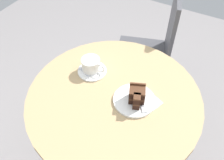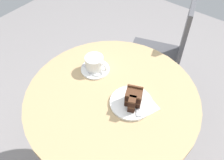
% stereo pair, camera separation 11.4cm
% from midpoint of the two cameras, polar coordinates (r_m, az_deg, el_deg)
% --- Properties ---
extents(cafe_table, '(0.84, 0.84, 0.75)m').
position_cam_midpoint_polar(cafe_table, '(1.22, -2.24, -7.38)').
color(cafe_table, tan).
rests_on(cafe_table, ground).
extents(saucer, '(0.15, 0.15, 0.01)m').
position_cam_midpoint_polar(saucer, '(1.24, -7.43, 2.02)').
color(saucer, white).
rests_on(saucer, cafe_table).
extents(coffee_cup, '(0.13, 0.10, 0.07)m').
position_cam_midpoint_polar(coffee_cup, '(1.22, -7.70, 3.58)').
color(coffee_cup, white).
rests_on(coffee_cup, saucer).
extents(teaspoon, '(0.10, 0.05, 0.00)m').
position_cam_midpoint_polar(teaspoon, '(1.24, -9.65, 1.96)').
color(teaspoon, silver).
rests_on(teaspoon, saucer).
extents(cake_plate, '(0.20, 0.20, 0.01)m').
position_cam_midpoint_polar(cake_plate, '(1.11, 2.43, -5.03)').
color(cake_plate, white).
rests_on(cake_plate, cafe_table).
extents(cake_slice, '(0.09, 0.10, 0.08)m').
position_cam_midpoint_polar(cake_slice, '(1.07, 2.97, -3.91)').
color(cake_slice, black).
rests_on(cake_slice, cake_plate).
extents(fork, '(0.09, 0.11, 0.00)m').
position_cam_midpoint_polar(fork, '(1.08, 4.35, -5.89)').
color(fork, silver).
rests_on(fork, cake_plate).
extents(napkin, '(0.16, 0.16, 0.00)m').
position_cam_midpoint_polar(napkin, '(1.11, 4.75, -5.51)').
color(napkin, silver).
rests_on(napkin, cafe_table).
extents(cafe_chair, '(0.48, 0.48, 0.95)m').
position_cam_midpoint_polar(cafe_chair, '(1.72, 8.63, 8.25)').
color(cafe_chair, '#4C4C51').
rests_on(cafe_chair, ground).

